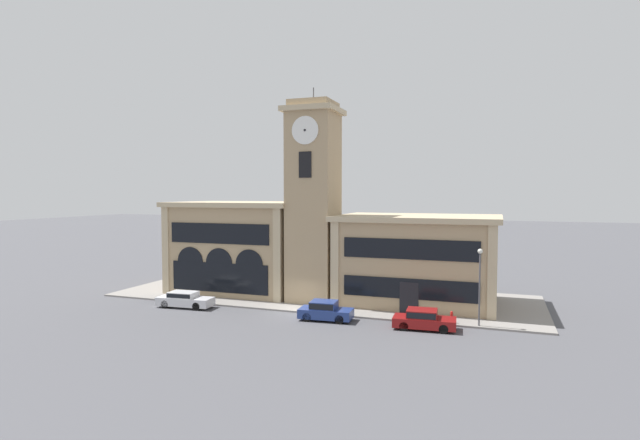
# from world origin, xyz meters

# --- Properties ---
(ground_plane) EXTENTS (300.00, 300.00, 0.00)m
(ground_plane) POSITION_xyz_m (0.00, 0.00, 0.00)
(ground_plane) COLOR #4C4C51
(sidewalk_kerb) EXTENTS (38.97, 13.31, 0.15)m
(sidewalk_kerb) POSITION_xyz_m (0.00, 6.66, 0.07)
(sidewalk_kerb) COLOR gray
(sidewalk_kerb) RESTS_ON ground_plane
(clock_tower) EXTENTS (4.70, 4.70, 18.98)m
(clock_tower) POSITION_xyz_m (-0.00, 4.44, 8.95)
(clock_tower) COLOR tan
(clock_tower) RESTS_ON ground_plane
(town_hall_left_wing) EXTENTS (13.03, 9.56, 8.87)m
(town_hall_left_wing) POSITION_xyz_m (-8.46, 6.85, 4.46)
(town_hall_left_wing) COLOR tan
(town_hall_left_wing) RESTS_ON ground_plane
(town_hall_right_wing) EXTENTS (13.88, 9.56, 7.78)m
(town_hall_right_wing) POSITION_xyz_m (8.89, 6.85, 3.92)
(town_hall_right_wing) COLOR tan
(town_hall_right_wing) RESTS_ON ground_plane
(parked_car_near) EXTENTS (4.91, 2.04, 1.34)m
(parked_car_near) POSITION_xyz_m (-9.57, -1.38, 0.71)
(parked_car_near) COLOR silver
(parked_car_near) RESTS_ON ground_plane
(parked_car_mid) EXTENTS (4.18, 2.11, 1.48)m
(parked_car_mid) POSITION_xyz_m (3.11, -1.38, 0.77)
(parked_car_mid) COLOR navy
(parked_car_mid) RESTS_ON ground_plane
(parked_car_far) EXTENTS (4.53, 2.19, 1.42)m
(parked_car_far) POSITION_xyz_m (10.57, -1.38, 0.74)
(parked_car_far) COLOR maroon
(parked_car_far) RESTS_ON ground_plane
(street_lamp) EXTENTS (0.36, 0.36, 5.60)m
(street_lamp) POSITION_xyz_m (14.30, 0.34, 3.84)
(street_lamp) COLOR #4C4C51
(street_lamp) RESTS_ON sidewalk_kerb
(fire_hydrant) EXTENTS (0.22, 0.22, 0.87)m
(fire_hydrant) POSITION_xyz_m (12.36, 0.53, 0.57)
(fire_hydrant) COLOR red
(fire_hydrant) RESTS_ON sidewalk_kerb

